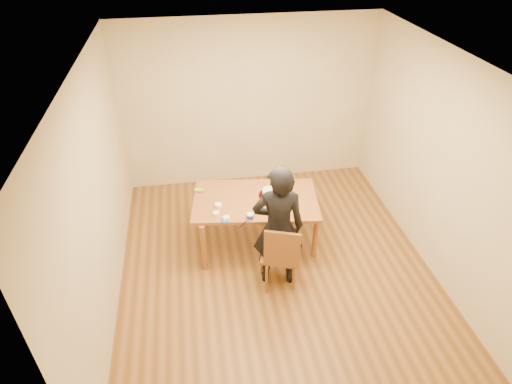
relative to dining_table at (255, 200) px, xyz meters
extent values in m
cube|color=brown|center=(0.18, -0.53, -0.73)|extent=(4.00, 4.50, 0.00)
cube|color=silver|center=(0.18, -0.53, 1.97)|extent=(4.00, 4.50, 0.00)
cube|color=tan|center=(0.18, 1.72, 0.62)|extent=(4.00, 0.00, 2.70)
cube|color=tan|center=(-1.82, -0.53, 0.62)|extent=(0.00, 4.50, 2.70)
cube|color=tan|center=(2.18, -0.53, 0.62)|extent=(0.00, 4.50, 2.70)
cube|color=brown|center=(0.00, 0.00, 0.00)|extent=(1.75, 1.18, 0.04)
cube|color=brown|center=(0.15, -0.78, -0.28)|extent=(0.50, 0.50, 0.04)
cylinder|color=#B00B13|center=(0.21, 0.04, 0.03)|extent=(0.30, 0.30, 0.02)
cylinder|color=white|center=(0.21, 0.04, 0.08)|extent=(0.21, 0.21, 0.07)
ellipsoid|color=white|center=(0.21, 0.04, 0.12)|extent=(0.21, 0.21, 0.03)
cylinder|color=white|center=(-0.13, -0.40, 0.06)|extent=(0.08, 0.08, 0.07)
cylinder|color=#1A4AAD|center=(-0.45, -0.39, 0.02)|extent=(0.10, 0.10, 0.01)
ellipsoid|color=white|center=(-0.45, -0.39, 0.04)|extent=(0.04, 0.04, 0.02)
cylinder|color=white|center=(-0.42, -0.37, 0.04)|extent=(0.08, 0.08, 0.04)
cylinder|color=white|center=(-0.50, -0.08, 0.04)|extent=(0.09, 0.09, 0.04)
cylinder|color=white|center=(-0.54, -0.26, 0.04)|extent=(0.09, 0.09, 0.04)
cube|color=#DC33A0|center=(-0.72, 0.30, 0.03)|extent=(0.13, 0.09, 0.02)
cube|color=green|center=(-0.73, 0.31, 0.05)|extent=(0.13, 0.10, 0.02)
cube|color=black|center=(-0.25, -0.51, 0.02)|extent=(0.11, 0.11, 0.01)
imported|color=black|center=(0.15, -0.73, 0.11)|extent=(0.67, 0.49, 1.67)
camera|label=1|loc=(-0.75, -4.54, 3.30)|focal=30.00mm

